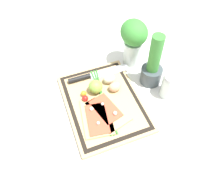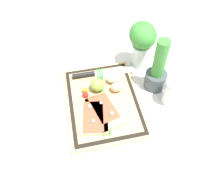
% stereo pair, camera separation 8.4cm
% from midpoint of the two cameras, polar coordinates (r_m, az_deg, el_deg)
% --- Properties ---
extents(ground_plane, '(6.00, 6.00, 0.00)m').
position_cam_midpoint_polar(ground_plane, '(0.92, -4.82, -2.23)').
color(ground_plane, silver).
extents(cutting_board, '(0.41, 0.30, 0.02)m').
position_cam_midpoint_polar(cutting_board, '(0.91, -4.86, -1.88)').
color(cutting_board, tan).
rests_on(cutting_board, ground_plane).
extents(pizza_slice_near, '(0.20, 0.14, 0.02)m').
position_cam_midpoint_polar(pizza_slice_near, '(0.86, -6.83, -5.65)').
color(pizza_slice_near, tan).
rests_on(pizza_slice_near, cutting_board).
extents(pizza_slice_far, '(0.20, 0.15, 0.02)m').
position_cam_midpoint_polar(pizza_slice_far, '(0.87, -4.01, -4.02)').
color(pizza_slice_far, tan).
rests_on(pizza_slice_far, cutting_board).
extents(knife, '(0.04, 0.28, 0.02)m').
position_cam_midpoint_polar(knife, '(0.99, -8.48, 4.99)').
color(knife, silver).
rests_on(knife, cutting_board).
extents(egg_brown, '(0.04, 0.05, 0.04)m').
position_cam_midpoint_polar(egg_brown, '(0.92, -1.87, 2.25)').
color(egg_brown, tan).
rests_on(egg_brown, cutting_board).
extents(egg_pink, '(0.04, 0.05, 0.04)m').
position_cam_midpoint_polar(egg_pink, '(0.95, -3.25, 4.36)').
color(egg_pink, beige).
rests_on(egg_pink, cutting_board).
extents(lime, '(0.06, 0.06, 0.06)m').
position_cam_midpoint_polar(lime, '(0.92, -6.95, 2.27)').
color(lime, '#7FB742').
rests_on(lime, cutting_board).
extents(cherry_tomato_red, '(0.03, 0.03, 0.03)m').
position_cam_midpoint_polar(cherry_tomato_red, '(0.90, -9.68, -0.82)').
color(cherry_tomato_red, red).
rests_on(cherry_tomato_red, cutting_board).
extents(cherry_tomato_yellow, '(0.02, 0.02, 0.02)m').
position_cam_midpoint_polar(cherry_tomato_yellow, '(0.92, -9.99, 0.48)').
color(cherry_tomato_yellow, gold).
rests_on(cherry_tomato_yellow, cutting_board).
extents(scallion_bunch, '(0.34, 0.06, 0.01)m').
position_cam_midpoint_polar(scallion_bunch, '(0.90, -4.94, -1.06)').
color(scallion_bunch, '#388433').
rests_on(scallion_bunch, cutting_board).
extents(herb_pot, '(0.09, 0.09, 0.25)m').
position_cam_midpoint_polar(herb_pot, '(0.94, 8.04, 7.27)').
color(herb_pot, '#3D474C').
rests_on(herb_pot, ground_plane).
extents(sauce_jar, '(0.08, 0.08, 0.11)m').
position_cam_midpoint_polar(sauce_jar, '(0.93, 12.51, 2.31)').
color(sauce_jar, silver).
rests_on(sauce_jar, ground_plane).
extents(herb_glass, '(0.13, 0.12, 0.23)m').
position_cam_midpoint_polar(herb_glass, '(0.99, 3.16, 14.42)').
color(herb_glass, silver).
rests_on(herb_glass, ground_plane).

